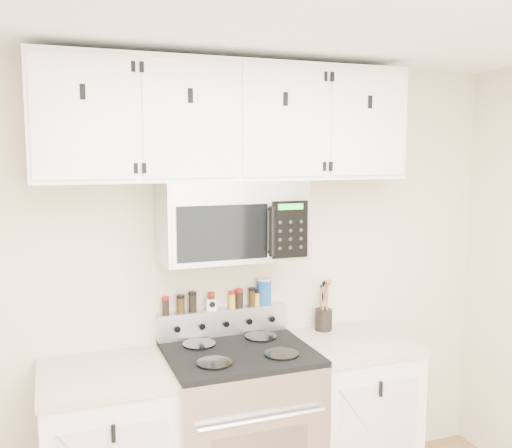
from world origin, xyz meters
The scene contains 16 objects.
back_wall centered at (0.00, 1.75, 1.25)m, with size 3.50×0.01×2.50m, color beige.
range centered at (0.00, 1.43, 0.49)m, with size 0.76×0.65×1.10m.
base_cabinet_right centered at (0.69, 1.45, 0.46)m, with size 0.64×0.62×0.92m.
microwave centered at (0.00, 1.55, 1.63)m, with size 0.76×0.44×0.42m.
upper_cabinets centered at (0.00, 1.58, 2.15)m, with size 2.00×0.35×0.62m.
utensil_crock centered at (0.62, 1.66, 1.00)m, with size 0.10×0.10×0.30m.
kitchen_timer centered at (-0.07, 1.71, 1.13)m, with size 0.06×0.05×0.07m, color white.
salt_canister centered at (0.25, 1.71, 1.18)m, with size 0.09×0.09×0.16m.
spice_jar_0 centered at (-0.33, 1.71, 1.15)m, with size 0.04×0.04×0.10m.
spice_jar_1 centered at (-0.25, 1.71, 1.15)m, with size 0.05×0.05×0.10m.
spice_jar_2 centered at (-0.18, 1.71, 1.16)m, with size 0.05×0.05×0.11m.
spice_jar_3 centered at (-0.07, 1.71, 1.15)m, with size 0.04×0.04×0.10m.
spice_jar_4 centered at (0.05, 1.71, 1.15)m, with size 0.04×0.04×0.10m.
spice_jar_5 centered at (0.10, 1.71, 1.15)m, with size 0.05×0.05×0.11m.
spice_jar_6 centered at (0.18, 1.71, 1.15)m, with size 0.04×0.04×0.11m.
spice_jar_7 centered at (0.21, 1.71, 1.15)m, with size 0.04×0.04×0.09m.
Camera 1 is at (-0.93, -1.34, 1.99)m, focal length 40.00 mm.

